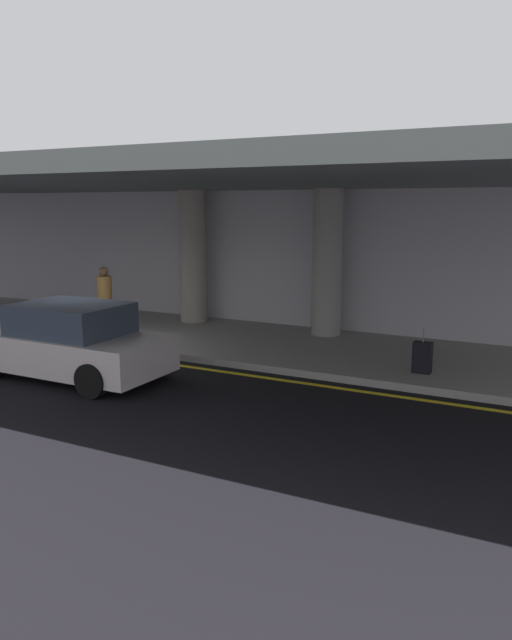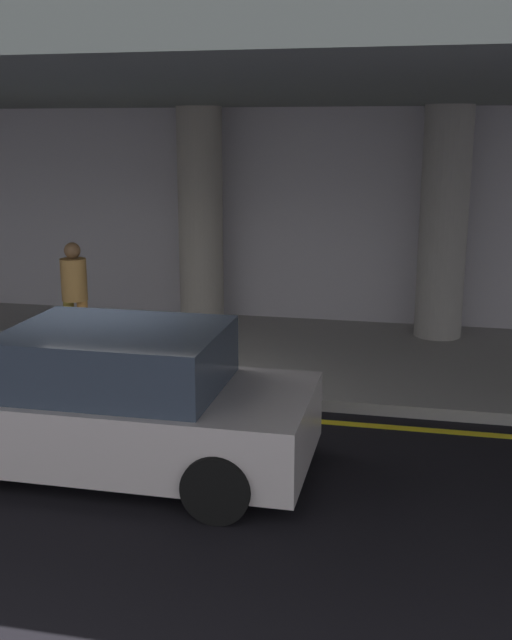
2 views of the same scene
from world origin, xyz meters
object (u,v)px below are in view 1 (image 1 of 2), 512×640
object	(u,v)px
support_column_left_mid	(327,263)
traveler_with_luggage	(105,294)
car_silver	(69,342)
support_column_far_left	(193,257)
suitcase_upright_primary	(422,357)

from	to	relation	value
support_column_left_mid	traveler_with_luggage	distance (m)	5.81
support_column_left_mid	car_silver	distance (m)	6.62
support_column_far_left	traveler_with_luggage	distance (m)	2.72
support_column_left_mid	suitcase_upright_primary	distance (m)	4.24
traveler_with_luggage	suitcase_upright_primary	distance (m)	8.33
suitcase_upright_primary	car_silver	bearing A→B (deg)	-178.27
car_silver	support_column_left_mid	bearing A→B (deg)	-123.74
support_column_far_left	suitcase_upright_primary	world-z (taller)	support_column_far_left
car_silver	suitcase_upright_primary	distance (m)	6.99
support_column_far_left	support_column_left_mid	bearing A→B (deg)	0.00
support_column_far_left	traveler_with_luggage	xyz separation A→B (m)	(-1.30, -2.23, -0.86)
support_column_far_left	car_silver	distance (m)	5.78
car_silver	traveler_with_luggage	world-z (taller)	traveler_with_luggage
support_column_far_left	car_silver	size ratio (longest dim) A/B	0.89
car_silver	support_column_far_left	bearing A→B (deg)	-86.10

